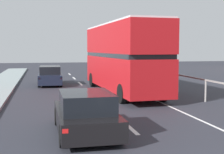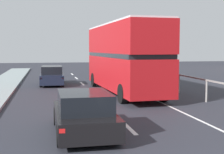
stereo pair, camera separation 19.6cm
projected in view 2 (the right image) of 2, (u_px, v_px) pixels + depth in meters
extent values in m
cube|color=silver|center=(128.00, 127.00, 11.45)|extent=(0.16, 2.29, 0.01)
cube|color=silver|center=(104.00, 104.00, 16.15)|extent=(0.16, 2.29, 0.01)
cube|color=silver|center=(90.00, 91.00, 20.86)|extent=(0.16, 2.29, 0.01)
cube|color=silver|center=(82.00, 83.00, 25.56)|extent=(0.16, 2.29, 0.01)
cube|color=silver|center=(76.00, 78.00, 30.27)|extent=(0.16, 2.29, 0.01)
cube|color=silver|center=(72.00, 74.00, 34.97)|extent=(0.16, 2.29, 0.01)
cube|color=silver|center=(177.00, 110.00, 14.55)|extent=(0.12, 46.00, 0.01)
cylinder|color=gray|center=(207.00, 91.00, 16.68)|extent=(0.10, 0.10, 1.15)
cylinder|color=gray|center=(179.00, 84.00, 20.10)|extent=(0.10, 0.10, 1.15)
cylinder|color=gray|center=(160.00, 79.00, 23.51)|extent=(0.10, 0.10, 1.15)
cylinder|color=gray|center=(145.00, 75.00, 26.92)|extent=(0.10, 0.10, 1.15)
cylinder|color=gray|center=(134.00, 72.00, 30.33)|extent=(0.10, 0.10, 1.15)
cylinder|color=gray|center=(125.00, 70.00, 33.75)|extent=(0.10, 0.10, 1.15)
cube|color=#B01318|center=(123.00, 72.00, 20.00)|extent=(2.91, 10.59, 1.93)
cube|color=black|center=(123.00, 55.00, 19.90)|extent=(2.91, 10.17, 0.24)
cube|color=#B01318|center=(123.00, 39.00, 19.81)|extent=(2.91, 10.59, 1.70)
cube|color=silver|center=(123.00, 25.00, 19.73)|extent=(2.85, 10.38, 0.10)
cube|color=black|center=(104.00, 66.00, 25.03)|extent=(2.19, 0.14, 1.35)
cube|color=yellow|center=(104.00, 36.00, 24.82)|extent=(1.46, 0.11, 0.28)
cylinder|color=black|center=(94.00, 80.00, 23.50)|extent=(0.33, 1.01, 1.00)
cylinder|color=black|center=(123.00, 79.00, 24.05)|extent=(0.33, 1.01, 1.00)
cylinder|color=black|center=(122.00, 94.00, 16.28)|extent=(0.33, 1.01, 1.00)
cylinder|color=black|center=(163.00, 92.00, 16.83)|extent=(0.33, 1.01, 1.00)
cube|color=black|center=(84.00, 119.00, 10.54)|extent=(1.84, 4.11, 0.61)
cube|color=black|center=(84.00, 101.00, 10.29)|extent=(1.62, 2.26, 0.60)
cube|color=red|center=(62.00, 131.00, 8.39)|extent=(0.16, 0.06, 0.12)
cube|color=red|center=(122.00, 128.00, 8.73)|extent=(0.16, 0.06, 0.12)
cylinder|color=black|center=(57.00, 116.00, 11.70)|extent=(0.20, 0.64, 0.64)
cylinder|color=black|center=(101.00, 114.00, 12.05)|extent=(0.20, 0.64, 0.64)
cylinder|color=black|center=(60.00, 136.00, 9.07)|extent=(0.20, 0.64, 0.64)
cylinder|color=black|center=(118.00, 133.00, 9.41)|extent=(0.20, 0.64, 0.64)
cube|color=black|center=(52.00, 78.00, 24.73)|extent=(1.82, 4.60, 0.70)
cube|color=black|center=(52.00, 70.00, 24.45)|extent=(1.57, 2.55, 0.58)
cube|color=red|center=(41.00, 78.00, 22.37)|extent=(0.16, 0.06, 0.12)
cube|color=red|center=(63.00, 78.00, 22.65)|extent=(0.16, 0.06, 0.12)
cylinder|color=black|center=(42.00, 79.00, 26.16)|extent=(0.22, 0.64, 0.64)
cylinder|color=black|center=(62.00, 78.00, 26.44)|extent=(0.22, 0.64, 0.64)
cylinder|color=black|center=(41.00, 83.00, 23.06)|extent=(0.22, 0.64, 0.64)
cylinder|color=black|center=(63.00, 82.00, 23.34)|extent=(0.22, 0.64, 0.64)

